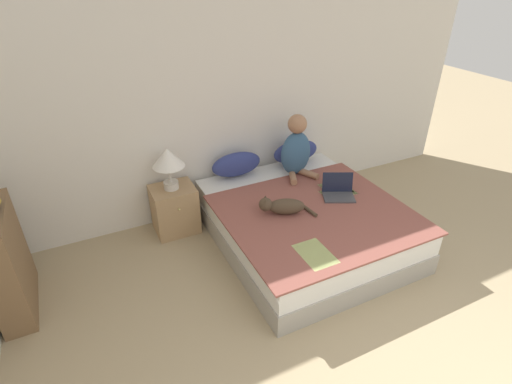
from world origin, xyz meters
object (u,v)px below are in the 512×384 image
(pillow_near, at_px, (236,164))
(person_sitting, at_px, (296,149))
(bookshelf, at_px, (6,262))
(table_lamp, at_px, (168,160))
(cat_tabby, at_px, (282,206))
(nightstand, at_px, (175,209))
(pillow_far, at_px, (296,152))
(laptop_open, at_px, (338,192))
(bed, at_px, (305,223))

(pillow_near, bearing_deg, person_sitting, -23.07)
(bookshelf, bearing_deg, pillow_near, 13.80)
(table_lamp, bearing_deg, cat_tabby, -45.08)
(nightstand, bearing_deg, cat_tabby, -45.25)
(person_sitting, height_order, table_lamp, person_sitting)
(pillow_far, xyz_separation_m, nightstand, (-1.50, -0.06, -0.34))
(pillow_near, relative_size, bookshelf, 0.61)
(pillow_near, distance_m, laptop_open, 1.14)
(pillow_near, height_order, laptop_open, pillow_near)
(laptop_open, height_order, bookshelf, bookshelf)
(bed, xyz_separation_m, pillow_far, (0.38, 0.85, 0.37))
(pillow_far, height_order, table_lamp, table_lamp)
(cat_tabby, relative_size, laptop_open, 1.25)
(bed, bearing_deg, person_sitting, 69.39)
(pillow_far, height_order, laptop_open, pillow_far)
(pillow_far, relative_size, laptop_open, 1.47)
(laptop_open, distance_m, bookshelf, 3.00)
(pillow_far, distance_m, bookshelf, 3.05)
(pillow_far, height_order, cat_tabby, pillow_far)
(bed, relative_size, pillow_far, 3.44)
(pillow_far, relative_size, nightstand, 1.10)
(bed, bearing_deg, pillow_near, 114.03)
(pillow_far, height_order, nightstand, pillow_far)
(bed, height_order, person_sitting, person_sitting)
(bed, xyz_separation_m, pillow_near, (-0.38, 0.85, 0.37))
(cat_tabby, xyz_separation_m, laptop_open, (0.67, 0.03, -0.04))
(nightstand, xyz_separation_m, table_lamp, (-0.01, 0.00, 0.58))
(table_lamp, xyz_separation_m, bookshelf, (-1.49, -0.49, -0.37))
(pillow_near, bearing_deg, bed, -65.97)
(person_sitting, distance_m, laptop_open, 0.67)
(bed, bearing_deg, bookshelf, 173.52)
(bookshelf, bearing_deg, bed, -6.48)
(person_sitting, xyz_separation_m, cat_tabby, (-0.53, -0.64, -0.22))
(nightstand, height_order, table_lamp, table_lamp)
(bed, height_order, bookshelf, bookshelf)
(laptop_open, xyz_separation_m, nightstand, (-1.49, 0.80, -0.25))
(pillow_far, relative_size, table_lamp, 1.28)
(pillow_near, relative_size, laptop_open, 1.47)
(pillow_far, relative_size, person_sitting, 0.82)
(cat_tabby, xyz_separation_m, table_lamp, (-0.83, 0.83, 0.29))
(cat_tabby, height_order, nightstand, cat_tabby)
(table_lamp, bearing_deg, bed, -34.80)
(laptop_open, relative_size, table_lamp, 0.87)
(person_sitting, distance_m, cat_tabby, 0.85)
(pillow_far, distance_m, table_lamp, 1.53)
(pillow_far, bearing_deg, nightstand, -177.61)
(bed, distance_m, cat_tabby, 0.44)
(bed, distance_m, pillow_far, 1.00)
(table_lamp, bearing_deg, laptop_open, -28.11)
(person_sitting, relative_size, table_lamp, 1.55)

